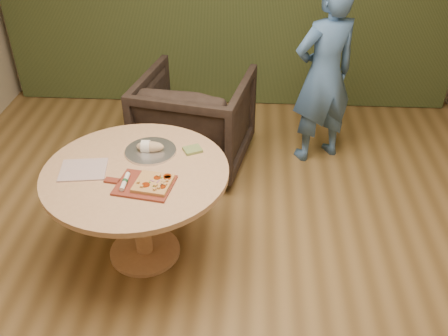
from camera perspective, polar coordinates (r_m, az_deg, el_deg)
room_shell at (r=2.61m, az=-2.55°, el=6.39°), size 5.04×6.04×2.84m
pedestal_table at (r=3.43m, az=-9.87°, el=-2.16°), size 1.24×1.24×0.75m
pizza_paddle at (r=3.19m, az=-9.22°, el=-1.93°), size 0.47×0.33×0.01m
flatbread_pizza at (r=3.16m, az=-8.05°, el=-1.72°), size 0.25×0.25×0.04m
cutlery_roll at (r=3.20m, az=-11.26°, el=-1.52°), size 0.03×0.20×0.03m
newspaper at (r=3.42m, az=-15.78°, el=-0.19°), size 0.33×0.29×0.01m
serving_tray at (r=3.52m, az=-8.39°, el=1.94°), size 0.36×0.36×0.02m
bread_roll at (r=3.50m, az=-8.58°, el=2.44°), size 0.19×0.09×0.09m
green_packet at (r=3.49m, az=-3.61°, el=2.11°), size 0.15×0.14×0.02m
armchair at (r=4.51m, az=-3.33°, el=6.00°), size 1.08×1.04×0.96m
person_standing at (r=4.51m, az=11.36°, el=10.35°), size 0.72×0.62×1.65m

